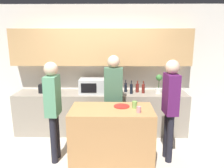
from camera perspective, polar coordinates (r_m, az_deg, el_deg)
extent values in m
cube|color=silver|center=(4.86, -2.67, 4.14)|extent=(6.40, 0.08, 2.70)
cube|color=tan|center=(4.62, -2.89, 9.60)|extent=(3.74, 0.32, 0.75)
cube|color=gray|center=(4.75, -2.81, -7.41)|extent=(3.60, 0.62, 0.88)
cube|color=#B27F4C|center=(3.70, -0.06, -13.22)|extent=(1.33, 0.72, 0.92)
cube|color=#B7BABC|center=(4.58, -5.21, -0.49)|extent=(0.52, 0.38, 0.30)
cube|color=black|center=(4.40, -6.11, -1.07)|extent=(0.31, 0.01, 0.19)
cube|color=black|center=(4.80, -16.94, -1.13)|extent=(0.26, 0.16, 0.18)
cube|color=black|center=(4.80, -17.58, -0.05)|extent=(0.02, 0.11, 0.01)
cube|color=black|center=(4.76, -16.44, -0.06)|extent=(0.02, 0.11, 0.01)
cylinder|color=silver|center=(4.67, 12.04, -1.73)|extent=(0.14, 0.14, 0.10)
cylinder|color=#38662D|center=(4.64, 12.12, -0.05)|extent=(0.01, 0.01, 0.18)
sphere|color=#3D7A38|center=(4.61, 12.21, 1.64)|extent=(0.13, 0.13, 0.13)
cylinder|color=black|center=(4.52, 2.39, -1.44)|extent=(0.07, 0.07, 0.17)
cylinder|color=black|center=(4.50, 2.40, 0.06)|extent=(0.02, 0.02, 0.07)
cylinder|color=black|center=(4.66, 3.57, -0.96)|extent=(0.06, 0.06, 0.19)
cylinder|color=black|center=(4.63, 3.60, 0.61)|extent=(0.02, 0.02, 0.07)
cylinder|color=black|center=(4.53, 5.07, -1.30)|extent=(0.06, 0.06, 0.20)
cylinder|color=black|center=(4.50, 5.10, 0.40)|extent=(0.02, 0.02, 0.08)
cylinder|color=maroon|center=(4.66, 6.61, -1.07)|extent=(0.07, 0.07, 0.18)
cylinder|color=maroon|center=(4.63, 6.65, 0.41)|extent=(0.03, 0.03, 0.07)
cylinder|color=maroon|center=(4.61, 8.16, -1.23)|extent=(0.06, 0.06, 0.19)
cylinder|color=maroon|center=(4.58, 8.21, 0.34)|extent=(0.02, 0.02, 0.07)
cylinder|color=red|center=(3.62, 2.54, -5.82)|extent=(0.26, 0.26, 0.01)
cylinder|color=#79A851|center=(3.55, 5.93, -5.39)|extent=(0.09, 0.09, 0.11)
cylinder|color=pink|center=(3.37, 7.02, -6.63)|extent=(0.07, 0.07, 0.10)
cylinder|color=black|center=(3.93, -14.31, -12.86)|extent=(0.11, 0.11, 0.81)
cylinder|color=black|center=(3.80, -14.98, -13.88)|extent=(0.11, 0.11, 0.81)
cube|color=#589770|center=(3.61, -15.29, -2.93)|extent=(0.19, 0.34, 0.64)
sphere|color=beige|center=(3.52, -15.70, 3.84)|extent=(0.22, 0.22, 0.22)
cylinder|color=black|center=(3.81, 14.84, -13.65)|extent=(0.11, 0.11, 0.83)
cylinder|color=black|center=(3.95, 14.13, -12.64)|extent=(0.11, 0.11, 0.83)
cube|color=#531A54|center=(3.62, 15.13, -2.54)|extent=(0.21, 0.35, 0.65)
sphere|color=beige|center=(3.53, 15.54, 4.33)|extent=(0.22, 0.22, 0.22)
cylinder|color=black|center=(4.28, 1.48, -10.13)|extent=(0.11, 0.11, 0.83)
cylinder|color=black|center=(4.28, -0.69, -10.09)|extent=(0.11, 0.11, 0.83)
cube|color=#3F654C|center=(4.05, 0.41, -0.33)|extent=(0.35, 0.20, 0.66)
sphere|color=beige|center=(3.97, 0.42, 5.90)|extent=(0.23, 0.23, 0.23)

